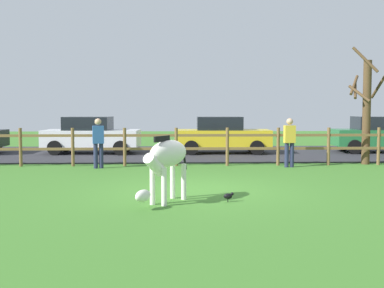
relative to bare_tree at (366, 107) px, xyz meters
name	(u,v)px	position (x,y,z in m)	size (l,w,h in m)	color
ground_plane	(196,190)	(-6.21, -5.27, -2.00)	(60.00, 60.00, 0.00)	#3D7528
parking_asphalt	(187,153)	(-6.21, 4.03, -1.98)	(28.00, 7.40, 0.05)	#2D2D33
paddock_fence	(176,144)	(-6.67, -0.27, -1.26)	(21.20, 0.11, 1.31)	brown
bare_tree	(366,107)	(0.00, 0.00, 0.00)	(1.40, 1.36, 4.09)	#513A23
zebra	(166,159)	(-6.89, -6.84, -1.08)	(1.21, 1.72, 1.41)	white
crow_on_grass	(228,196)	(-5.58, -6.80, -1.88)	(0.21, 0.10, 0.20)	black
parked_car_yellow	(222,135)	(-4.71, 3.86, -1.16)	(4.03, 1.95, 1.56)	yellow
parked_car_white	(91,135)	(-10.28, 3.97, -1.16)	(4.08, 2.04, 1.56)	white
parked_car_green	(380,134)	(2.19, 4.00, -1.16)	(4.10, 2.09, 1.56)	#236B38
visitor_left_of_tree	(98,141)	(-9.22, -0.87, -1.10)	(0.40, 0.29, 1.64)	#232847
visitor_right_of_tree	(289,140)	(-2.88, -0.79, -1.10)	(0.38, 0.25, 1.64)	#232847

